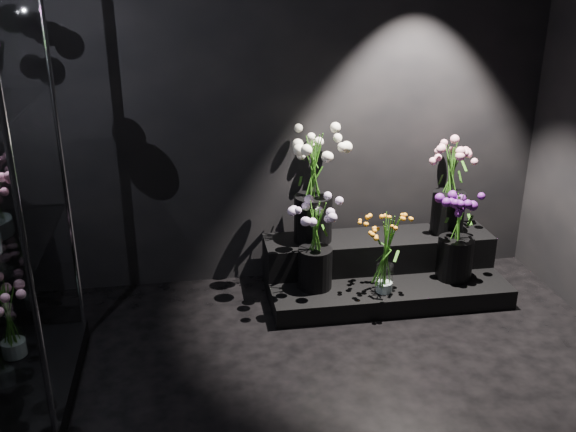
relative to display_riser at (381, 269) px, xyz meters
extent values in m
plane|color=black|center=(-0.74, 0.34, 1.24)|extent=(4.00, 0.00, 4.00)
cube|color=black|center=(0.00, -0.09, -0.09)|extent=(1.70, 0.76, 0.14)
cube|color=black|center=(0.00, 0.10, 0.10)|extent=(1.70, 0.38, 0.24)
cube|color=black|center=(-2.40, -0.88, -0.10)|extent=(0.65, 1.09, 0.11)
cylinder|color=white|center=(-0.08, -0.32, 0.09)|extent=(0.12, 0.12, 0.20)
cylinder|color=black|center=(-0.54, -0.17, 0.13)|extent=(0.24, 0.24, 0.29)
cylinder|color=black|center=(0.48, -0.18, 0.14)|extent=(0.26, 0.26, 0.31)
cylinder|color=black|center=(-0.50, 0.11, 0.39)|extent=(0.28, 0.28, 0.34)
cylinder|color=black|center=(0.52, 0.10, 0.38)|extent=(0.24, 0.24, 0.32)
cylinder|color=white|center=(-2.44, -0.68, 0.09)|extent=(0.15, 0.15, 0.28)
camera|label=1|loc=(-1.35, -4.11, 2.11)|focal=40.00mm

